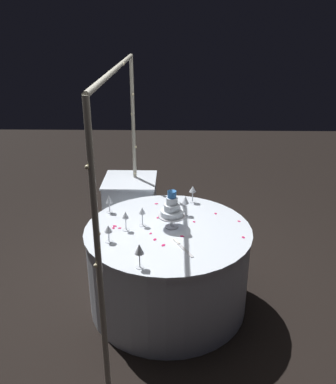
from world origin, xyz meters
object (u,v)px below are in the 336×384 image
(wine_glass_2, at_px, (139,250))
(cake_knife, at_px, (182,247))
(wine_glass_6, at_px, (108,230))
(wine_glass_3, at_px, (109,200))
(main_table, at_px, (168,267))
(wine_glass_5, at_px, (142,212))
(wine_glass_4, at_px, (193,190))
(wine_glass_0, at_px, (185,201))
(side_table, at_px, (131,214))
(tiered_cake, at_px, (172,210))
(wine_glass_1, at_px, (126,216))
(decorative_arch, at_px, (120,159))

(wine_glass_2, distance_m, cake_knife, 0.43)
(wine_glass_2, xyz_separation_m, wine_glass_6, (0.35, 0.27, -0.04))
(wine_glass_3, bearing_deg, main_table, -119.57)
(main_table, relative_size, wine_glass_5, 8.33)
(wine_glass_3, relative_size, wine_glass_4, 1.00)
(wine_glass_4, bearing_deg, wine_glass_0, 164.74)
(wine_glass_3, relative_size, wine_glass_6, 1.15)
(side_table, bearing_deg, tiered_cake, -154.54)
(wine_glass_4, distance_m, cake_knife, 0.84)
(cake_knife, bearing_deg, tiered_cake, 13.70)
(main_table, bearing_deg, wine_glass_3, 60.43)
(side_table, relative_size, wine_glass_3, 4.86)
(wine_glass_5, bearing_deg, wine_glass_1, 122.46)
(wine_glass_0, distance_m, wine_glass_3, 0.67)
(side_table, height_order, tiered_cake, tiered_cake)
(side_table, height_order, wine_glass_4, wine_glass_4)
(tiered_cake, bearing_deg, wine_glass_5, 84.14)
(main_table, height_order, wine_glass_6, wine_glass_6)
(wine_glass_2, xyz_separation_m, cake_knife, (0.28, -0.29, -0.14))
(wine_glass_3, xyz_separation_m, cake_knife, (-0.59, -0.63, -0.12))
(decorative_arch, xyz_separation_m, wine_glass_4, (0.53, -0.59, -0.48))
(wine_glass_5, xyz_separation_m, wine_glass_6, (-0.27, 0.24, -0.02))
(wine_glass_1, bearing_deg, wine_glass_0, -59.12)
(wine_glass_4, bearing_deg, tiered_cake, 159.44)
(wine_glass_6, bearing_deg, side_table, -1.77)
(wine_glass_5, distance_m, wine_glass_6, 0.36)
(decorative_arch, distance_m, wine_glass_6, 0.55)
(wine_glass_1, bearing_deg, cake_knife, -120.14)
(side_table, distance_m, wine_glass_6, 1.27)
(wine_glass_3, distance_m, wine_glass_6, 0.52)
(side_table, bearing_deg, decorative_arch, -177.14)
(decorative_arch, xyz_separation_m, wine_glass_0, (0.27, -0.51, -0.47))
(side_table, bearing_deg, cake_knife, -157.35)
(decorative_arch, distance_m, main_table, 1.05)
(side_table, xyz_separation_m, wine_glass_0, (-0.70, -0.56, 0.48))
(wine_glass_5, bearing_deg, wine_glass_3, 52.03)
(tiered_cake, relative_size, wine_glass_6, 2.27)
(tiered_cake, xyz_separation_m, wine_glass_4, (0.50, -0.19, -0.04))
(wine_glass_1, height_order, cake_knife, wine_glass_1)
(wine_glass_0, bearing_deg, wine_glass_4, -15.26)
(decorative_arch, xyz_separation_m, wine_glass_2, (-0.56, -0.18, -0.46))
(main_table, bearing_deg, side_table, 23.25)
(tiered_cake, xyz_separation_m, wine_glass_0, (0.24, -0.12, -0.03))
(wine_glass_3, relative_size, wine_glass_5, 0.99)
(wine_glass_3, bearing_deg, wine_glass_0, -92.78)
(wine_glass_2, distance_m, wine_glass_6, 0.44)
(cake_knife, bearing_deg, wine_glass_4, -7.71)
(main_table, relative_size, tiered_cake, 4.25)
(decorative_arch, distance_m, wine_glass_5, 0.51)
(tiered_cake, bearing_deg, wine_glass_6, 117.22)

